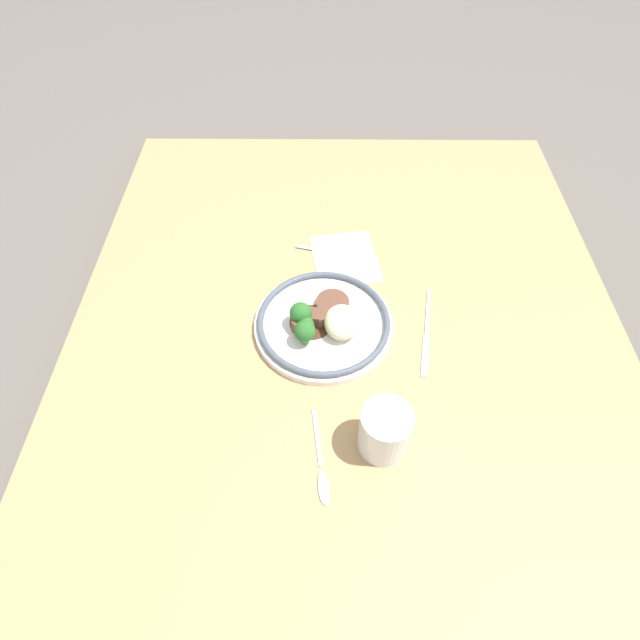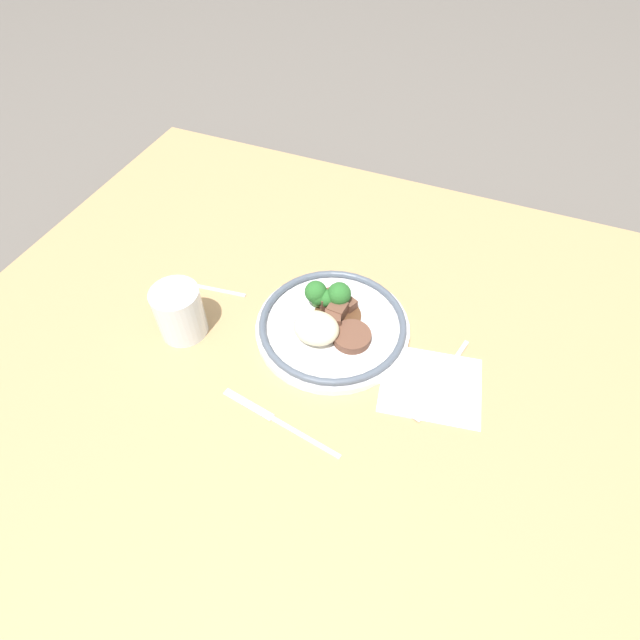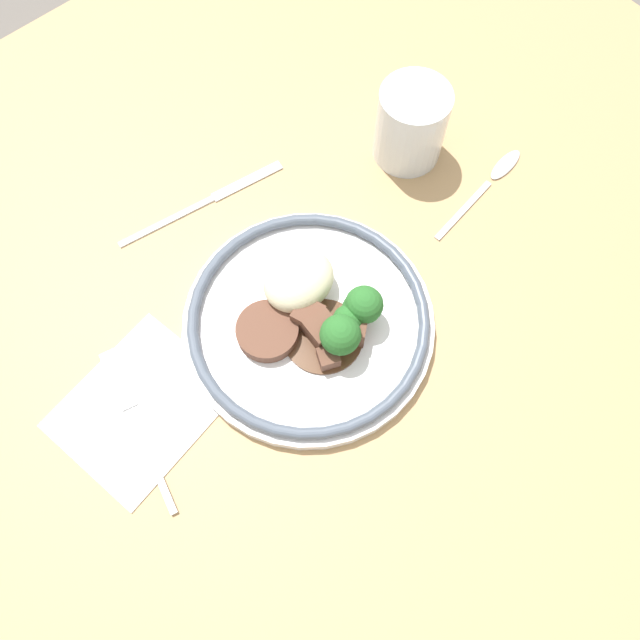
{
  "view_description": "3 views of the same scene",
  "coord_description": "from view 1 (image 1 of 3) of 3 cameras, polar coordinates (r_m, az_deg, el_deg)",
  "views": [
    {
      "loc": [
        0.58,
        -0.05,
        0.8
      ],
      "look_at": [
        -0.0,
        -0.05,
        0.06
      ],
      "focal_mm": 28.0,
      "sensor_mm": 36.0,
      "label": 1
    },
    {
      "loc": [
        -0.19,
        0.47,
        0.71
      ],
      "look_at": [
        0.02,
        -0.04,
        0.06
      ],
      "focal_mm": 28.0,
      "sensor_mm": 36.0,
      "label": 2
    },
    {
      "loc": [
        -0.15,
        -0.24,
        0.65
      ],
      "look_at": [
        0.01,
        -0.05,
        0.06
      ],
      "focal_mm": 35.0,
      "sensor_mm": 36.0,
      "label": 3
    }
  ],
  "objects": [
    {
      "name": "spoon",
      "position": [
        0.81,
        0.23,
        -17.26
      ],
      "size": [
        0.16,
        0.03,
        0.01
      ],
      "rotation": [
        0.0,
        0.0,
        0.12
      ],
      "color": "silver",
      "rests_on": "dining_table"
    },
    {
      "name": "ground_plane",
      "position": [
        0.99,
        3.03,
        -2.18
      ],
      "size": [
        8.0,
        8.0,
        0.0
      ],
      "primitive_type": "plane",
      "color": "#5B5651"
    },
    {
      "name": "fork",
      "position": [
        1.08,
        2.88,
        7.47
      ],
      "size": [
        0.05,
        0.18,
        0.0
      ],
      "rotation": [
        0.0,
        0.0,
        1.33
      ],
      "color": "silver",
      "rests_on": "napkin"
    },
    {
      "name": "napkin",
      "position": [
        1.08,
        2.61,
        7.03
      ],
      "size": [
        0.18,
        0.16,
        0.0
      ],
      "color": "white",
      "rests_on": "dining_table"
    },
    {
      "name": "knife",
      "position": [
        0.96,
        12.07,
        -1.58
      ],
      "size": [
        0.21,
        0.04,
        0.0
      ],
      "rotation": [
        0.0,
        0.0,
        -0.17
      ],
      "color": "silver",
      "rests_on": "dining_table"
    },
    {
      "name": "dining_table",
      "position": [
        0.97,
        3.07,
        -1.52
      ],
      "size": [
        1.28,
        1.06,
        0.04
      ],
      "color": "tan",
      "rests_on": "ground"
    },
    {
      "name": "plate",
      "position": [
        0.94,
        0.39,
        -0.23
      ],
      "size": [
        0.26,
        0.26,
        0.07
      ],
      "color": "white",
      "rests_on": "dining_table"
    },
    {
      "name": "juice_glass",
      "position": [
        0.8,
        7.34,
        -12.6
      ],
      "size": [
        0.08,
        0.08,
        0.09
      ],
      "color": "orange",
      "rests_on": "dining_table"
    }
  ]
}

